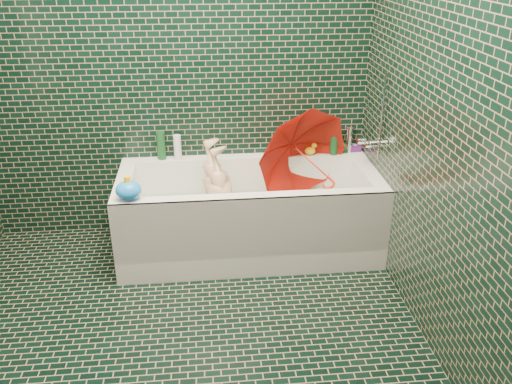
{
  "coord_description": "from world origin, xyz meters",
  "views": [
    {
      "loc": [
        0.17,
        -2.19,
        1.94
      ],
      "look_at": [
        0.48,
        0.82,
        0.51
      ],
      "focal_mm": 38.0,
      "sensor_mm": 36.0,
      "label": 1
    }
  ],
  "objects": [
    {
      "name": "water",
      "position": [
        0.45,
        1.02,
        0.3
      ],
      "size": [
        1.48,
        0.53,
        0.0
      ],
      "primitive_type": "cube",
      "color": "silver",
      "rests_on": "bathtub"
    },
    {
      "name": "wall_back",
      "position": [
        0.0,
        1.4,
        1.25
      ],
      "size": [
        2.8,
        0.0,
        2.8
      ],
      "primitive_type": "plane",
      "rotation": [
        1.57,
        0.0,
        0.0
      ],
      "color": "black",
      "rests_on": "floor"
    },
    {
      "name": "wall_front",
      "position": [
        0.0,
        -1.4,
        1.25
      ],
      "size": [
        2.8,
        0.0,
        2.8
      ],
      "primitive_type": "plane",
      "rotation": [
        -1.57,
        0.0,
        0.0
      ],
      "color": "black",
      "rests_on": "floor"
    },
    {
      "name": "umbrella",
      "position": [
        0.87,
        1.07,
        0.59
      ],
      "size": [
        0.97,
        0.96,
        0.86
      ],
      "primitive_type": "imported",
      "rotation": [
        0.19,
        -0.34,
        0.34
      ],
      "color": "red",
      "rests_on": "bathtub"
    },
    {
      "name": "wall_right",
      "position": [
        1.3,
        0.0,
        1.25
      ],
      "size": [
        0.0,
        2.8,
        2.8
      ],
      "primitive_type": "plane",
      "rotation": [
        1.57,
        0.0,
        -1.57
      ],
      "color": "black",
      "rests_on": "floor"
    },
    {
      "name": "child",
      "position": [
        0.29,
        1.05,
        0.31
      ],
      "size": [
        0.97,
        0.48,
        0.34
      ],
      "primitive_type": "imported",
      "rotation": [
        -1.43,
        0.0,
        -1.4
      ],
      "color": "tan",
      "rests_on": "bathtub"
    },
    {
      "name": "bath_mat",
      "position": [
        0.45,
        1.02,
        0.16
      ],
      "size": [
        1.35,
        0.47,
        0.01
      ],
      "primitive_type": "cube",
      "color": "green",
      "rests_on": "bathtub"
    },
    {
      "name": "bottle_right_tall",
      "position": [
        1.08,
        1.32,
        0.67
      ],
      "size": [
        0.06,
        0.06,
        0.24
      ],
      "primitive_type": "cylinder",
      "rotation": [
        0.0,
        0.0,
        0.01
      ],
      "color": "#144820",
      "rests_on": "bathtub"
    },
    {
      "name": "rubber_duck",
      "position": [
        0.92,
        1.32,
        0.59
      ],
      "size": [
        0.1,
        0.08,
        0.08
      ],
      "rotation": [
        0.0,
        0.0,
        0.27
      ],
      "color": "yellow",
      "rests_on": "bathtub"
    },
    {
      "name": "soap_bottle_c",
      "position": [
        1.15,
        1.33,
        0.55
      ],
      "size": [
        0.14,
        0.14,
        0.18
      ],
      "primitive_type": "imported",
      "rotation": [
        0.0,
        0.0,
        0.02
      ],
      "color": "#144820",
      "rests_on": "bathtub"
    },
    {
      "name": "faucet",
      "position": [
        1.26,
        1.02,
        0.77
      ],
      "size": [
        0.18,
        0.19,
        0.55
      ],
      "color": "silver",
      "rests_on": "wall_right"
    },
    {
      "name": "soap_bottle_a",
      "position": [
        1.25,
        1.35,
        0.55
      ],
      "size": [
        0.1,
        0.1,
        0.25
      ],
      "primitive_type": "imported",
      "rotation": [
        0.0,
        0.0,
        0.06
      ],
      "color": "white",
      "rests_on": "bathtub"
    },
    {
      "name": "bath_toy",
      "position": [
        -0.28,
        0.71,
        0.61
      ],
      "size": [
        0.17,
        0.15,
        0.15
      ],
      "rotation": [
        0.0,
        0.0,
        -0.18
      ],
      "color": "#1A80F1",
      "rests_on": "bathtub"
    },
    {
      "name": "bottle_left_tall",
      "position": [
        -0.12,
        1.36,
        0.65
      ],
      "size": [
        0.07,
        0.07,
        0.2
      ],
      "primitive_type": "cylinder",
      "rotation": [
        0.0,
        0.0,
        0.11
      ],
      "color": "#144820",
      "rests_on": "bathtub"
    },
    {
      "name": "soap_bottle_b",
      "position": [
        1.25,
        1.34,
        0.55
      ],
      "size": [
        0.09,
        0.09,
        0.18
      ],
      "primitive_type": "imported",
      "rotation": [
        0.0,
        0.0,
        0.04
      ],
      "color": "#511B68",
      "rests_on": "bathtub"
    },
    {
      "name": "floor",
      "position": [
        0.0,
        0.0,
        0.0
      ],
      "size": [
        2.8,
        2.8,
        0.0
      ],
      "primitive_type": "plane",
      "color": "black",
      "rests_on": "ground"
    },
    {
      "name": "bottle_right_pump",
      "position": [
        1.2,
        1.36,
        0.64
      ],
      "size": [
        0.05,
        0.05,
        0.19
      ],
      "primitive_type": "cylinder",
      "rotation": [
        0.0,
        0.0,
        -0.09
      ],
      "color": "silver",
      "rests_on": "bathtub"
    },
    {
      "name": "bottle_left_short",
      "position": [
        -0.01,
        1.33,
        0.64
      ],
      "size": [
        0.07,
        0.07,
        0.18
      ],
      "primitive_type": "cylinder",
      "rotation": [
        0.0,
        0.0,
        0.32
      ],
      "color": "white",
      "rests_on": "bathtub"
    },
    {
      "name": "bathtub",
      "position": [
        0.45,
        1.01,
        0.21
      ],
      "size": [
        1.7,
        0.75,
        0.55
      ],
      "color": "white",
      "rests_on": "floor"
    }
  ]
}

